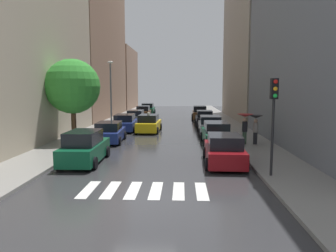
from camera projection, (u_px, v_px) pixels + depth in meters
name	position (u px, v px, depth m)	size (l,w,h in m)	color
ground_plane	(169.00, 125.00, 35.27)	(28.00, 72.00, 0.04)	#2F2F32
sidewalk_left	(111.00, 123.00, 35.54)	(3.00, 72.00, 0.15)	gray
sidewalk_right	(227.00, 124.00, 34.98)	(3.00, 72.00, 0.15)	gray
crosswalk_stripes	(145.00, 190.00, 12.51)	(4.95, 2.20, 0.01)	silver
building_left_mid	(90.00, 38.00, 42.60)	(6.00, 20.28, 21.55)	#8C6B56
building_left_far	(118.00, 79.00, 61.08)	(6.00, 13.71, 11.51)	#8C6B56
building_right_near	(334.00, 17.00, 19.90)	(6.00, 20.76, 16.97)	slate
building_right_mid	(257.00, 21.00, 40.19)	(6.00, 19.45, 25.03)	#9E9384
parked_car_left_nearest	(85.00, 148.00, 17.03)	(2.04, 4.46, 1.77)	#0C4C2D
parked_car_left_second	(109.00, 133.00, 23.60)	(2.23, 4.27, 1.54)	navy
parked_car_left_third	(125.00, 123.00, 29.90)	(2.27, 4.61, 1.58)	navy
parked_car_left_fourth	(136.00, 117.00, 36.02)	(2.06, 4.29, 1.53)	#474C51
parked_car_left_fifth	(143.00, 112.00, 42.67)	(2.05, 4.06, 1.65)	brown
parked_car_left_sixth	(148.00, 109.00, 49.30)	(2.14, 4.75, 1.68)	#0C4C2D
parked_car_right_nearest	(224.00, 150.00, 16.68)	(2.20, 4.37, 1.62)	maroon
parked_car_right_second	(216.00, 134.00, 22.72)	(2.04, 4.78, 1.63)	#0C4C2D
parked_car_right_third	(210.00, 125.00, 28.10)	(2.22, 4.64, 1.59)	#B2B7BF
parked_car_right_fourth	(204.00, 118.00, 34.07)	(2.03, 4.06, 1.64)	black
parked_car_right_fifth	(200.00, 113.00, 40.61)	(2.08, 4.65, 1.77)	brown
taxi_midroad	(149.00, 124.00, 29.04)	(2.20, 4.37, 1.81)	yellow
pedestrian_foreground	(256.00, 124.00, 21.83)	(0.97, 0.97, 2.01)	black
pedestrian_near_tree	(245.00, 122.00, 21.85)	(1.12, 1.12, 2.10)	#38513D
street_tree_left	(73.00, 87.00, 22.92)	(3.97, 3.97, 5.98)	#513823
traffic_light_right_corner	(274.00, 105.00, 13.74)	(0.30, 0.42, 4.30)	black
lamp_post_left	(111.00, 89.00, 31.12)	(0.60, 0.28, 6.49)	#595B60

